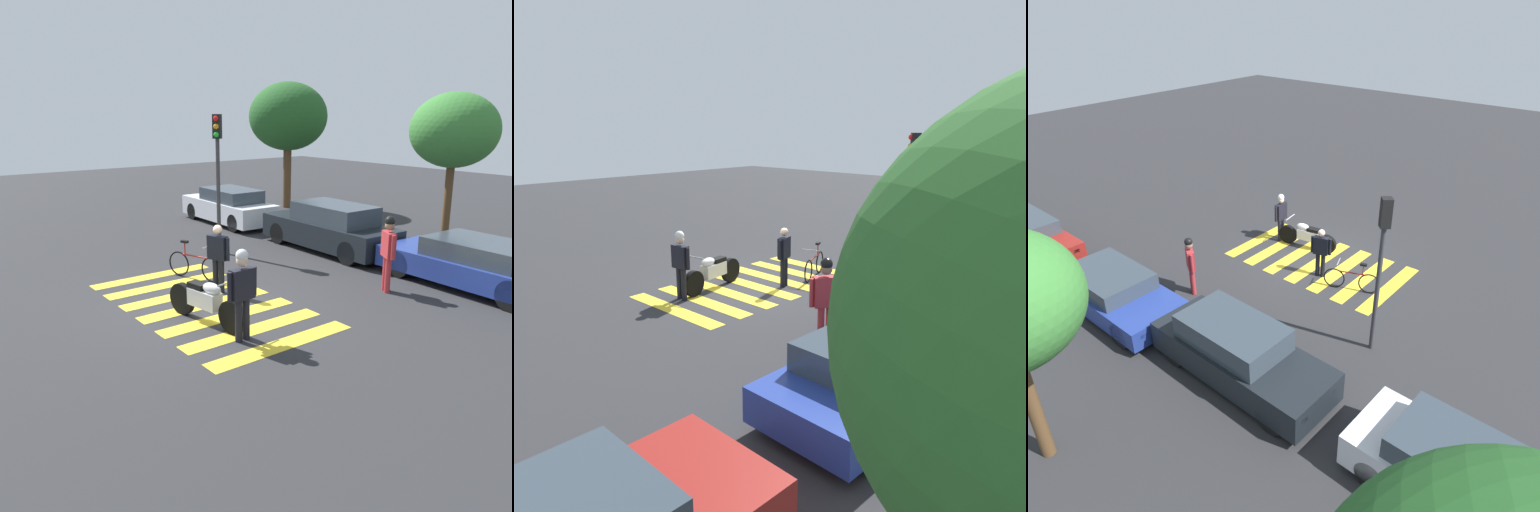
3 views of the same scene
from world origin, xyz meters
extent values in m
plane|color=#2B2B2D|center=(0.00, 0.00, 0.00)|extent=(60.00, 60.00, 0.00)
cylinder|color=black|center=(1.71, -0.45, 0.35)|extent=(0.71, 0.25, 0.69)
cylinder|color=black|center=(0.17, -0.70, 0.35)|extent=(0.71, 0.25, 0.69)
cube|color=silver|center=(0.89, -0.58, 0.53)|extent=(0.83, 0.41, 0.36)
ellipsoid|color=silver|center=(1.12, -0.54, 0.80)|extent=(0.51, 0.31, 0.24)
cube|color=black|center=(0.69, -0.61, 0.77)|extent=(0.47, 0.31, 0.12)
cylinder|color=#A5A5AD|center=(1.63, -0.46, 1.05)|extent=(0.14, 0.62, 0.04)
torus|color=black|center=(-1.29, 1.00, 0.34)|extent=(0.64, 0.28, 0.67)
torus|color=black|center=(-2.31, 0.61, 0.34)|extent=(0.64, 0.28, 0.67)
cylinder|color=maroon|center=(-1.80, 0.80, 0.62)|extent=(0.81, 0.34, 0.04)
cylinder|color=maroon|center=(-2.11, 0.69, 0.79)|extent=(0.04, 0.04, 0.34)
cube|color=black|center=(-2.11, 0.69, 0.97)|extent=(0.22, 0.16, 0.06)
cylinder|color=#99999E|center=(-1.39, 0.96, 0.94)|extent=(0.19, 0.44, 0.03)
cylinder|color=black|center=(2.08, -0.57, 0.42)|extent=(0.14, 0.14, 0.84)
cylinder|color=black|center=(2.07, -0.39, 0.42)|extent=(0.14, 0.14, 0.84)
cube|color=black|center=(2.08, -0.48, 1.14)|extent=(0.22, 0.50, 0.60)
sphere|color=beige|center=(2.08, -0.48, 1.59)|extent=(0.23, 0.23, 0.23)
cylinder|color=black|center=(2.09, -0.77, 1.14)|extent=(0.09, 0.09, 0.57)
cylinder|color=black|center=(2.06, -0.18, 1.14)|extent=(0.09, 0.09, 0.57)
sphere|color=white|center=(2.08, -0.48, 1.69)|extent=(0.24, 0.24, 0.24)
cylinder|color=black|center=(-0.64, 0.68, 0.41)|extent=(0.14, 0.14, 0.82)
cylinder|color=black|center=(-0.47, 0.74, 0.41)|extent=(0.14, 0.14, 0.82)
cube|color=black|center=(-0.56, 0.71, 1.11)|extent=(0.52, 0.34, 0.58)
sphere|color=beige|center=(-0.56, 0.71, 1.55)|extent=(0.22, 0.22, 0.22)
cylinder|color=black|center=(-0.83, 0.62, 1.11)|extent=(0.09, 0.09, 0.55)
cylinder|color=black|center=(-0.28, 0.81, 1.11)|extent=(0.09, 0.09, 0.55)
cylinder|color=#B22D33|center=(1.95, 3.94, 0.43)|extent=(0.14, 0.14, 0.87)
cylinder|color=#B22D33|center=(1.80, 4.03, 0.43)|extent=(0.14, 0.14, 0.87)
cube|color=#B22D33|center=(1.87, 3.98, 1.18)|extent=(0.54, 0.44, 0.62)
sphere|color=#8C664C|center=(1.87, 3.98, 1.64)|extent=(0.24, 0.24, 0.24)
cylinder|color=#B22D33|center=(2.13, 3.83, 1.18)|extent=(0.09, 0.09, 0.59)
cylinder|color=#B22D33|center=(1.62, 4.14, 1.18)|extent=(0.09, 0.09, 0.59)
sphere|color=black|center=(1.87, 3.98, 1.75)|extent=(0.25, 0.25, 0.25)
cube|color=yellow|center=(-2.70, 0.00, 0.00)|extent=(0.45, 3.29, 0.01)
cube|color=yellow|center=(-1.80, 0.00, 0.00)|extent=(0.45, 3.29, 0.01)
cube|color=yellow|center=(-0.90, 0.00, 0.00)|extent=(0.45, 3.29, 0.01)
cube|color=yellow|center=(0.00, 0.00, 0.00)|extent=(0.45, 3.29, 0.01)
cube|color=yellow|center=(0.90, 0.00, 0.00)|extent=(0.45, 3.29, 0.01)
cube|color=yellow|center=(1.80, 0.00, 0.00)|extent=(0.45, 3.29, 0.01)
cube|color=yellow|center=(2.70, 0.00, 0.00)|extent=(0.45, 3.29, 0.01)
cylinder|color=black|center=(-8.77, 4.89, 0.33)|extent=(0.66, 0.24, 0.66)
cylinder|color=black|center=(-8.73, 6.35, 0.33)|extent=(0.66, 0.24, 0.66)
cylinder|color=black|center=(-5.75, 4.82, 0.33)|extent=(0.66, 0.24, 0.66)
cylinder|color=black|center=(-5.72, 6.28, 0.33)|extent=(0.66, 0.24, 0.66)
cube|color=silver|center=(-7.24, 5.59, 0.55)|extent=(4.48, 1.78, 0.73)
cube|color=#333D47|center=(-7.02, 5.58, 1.15)|extent=(2.43, 1.54, 0.47)
cube|color=#F2EDCC|center=(-9.43, 5.10, 0.66)|extent=(0.08, 0.20, 0.12)
cube|color=#F2EDCC|center=(-9.41, 6.17, 0.66)|extent=(0.08, 0.20, 0.12)
cylinder|color=black|center=(-3.46, 5.02, 0.35)|extent=(0.70, 0.24, 0.70)
cylinder|color=black|center=(-3.42, 6.48, 0.35)|extent=(0.70, 0.24, 0.70)
cylinder|color=black|center=(-0.27, 4.94, 0.35)|extent=(0.70, 0.24, 0.70)
cylinder|color=black|center=(-0.24, 6.41, 0.35)|extent=(0.70, 0.24, 0.70)
cube|color=black|center=(-1.85, 5.71, 0.56)|extent=(4.72, 1.79, 0.74)
cube|color=#333D47|center=(-1.61, 5.71, 1.22)|extent=(2.56, 1.54, 0.57)
cube|color=#F2EDCC|center=(-4.16, 5.23, 0.67)|extent=(0.08, 0.20, 0.12)
cube|color=#F2EDCC|center=(-4.14, 6.30, 0.67)|extent=(0.08, 0.20, 0.12)
cylinder|color=black|center=(1.32, 5.18, 0.36)|extent=(0.72, 0.24, 0.72)
cylinder|color=black|center=(1.36, 6.85, 0.36)|extent=(0.72, 0.24, 0.72)
cylinder|color=black|center=(4.42, 5.10, 0.36)|extent=(0.72, 0.24, 0.72)
cube|color=navy|center=(2.89, 5.98, 0.48)|extent=(4.60, 2.00, 0.56)
cube|color=#333D47|center=(3.12, 5.97, 0.99)|extent=(2.50, 1.73, 0.46)
cube|color=#F2EDCC|center=(0.64, 5.42, 0.56)|extent=(0.08, 0.20, 0.12)
cube|color=#F2EDCC|center=(0.67, 6.64, 0.56)|extent=(0.08, 0.20, 0.12)
cylinder|color=#38383D|center=(-3.69, 2.80, 1.74)|extent=(0.12, 0.12, 3.48)
cube|color=black|center=(-3.69, 2.80, 3.83)|extent=(0.34, 0.34, 0.70)
sphere|color=red|center=(-3.60, 2.70, 4.06)|extent=(0.16, 0.16, 0.16)
sphere|color=orange|center=(-3.60, 2.70, 3.83)|extent=(0.16, 0.16, 0.16)
sphere|color=green|center=(-3.60, 2.70, 3.60)|extent=(0.16, 0.16, 0.16)
cylinder|color=brown|center=(-8.57, 9.73, 1.37)|extent=(0.37, 0.37, 2.75)
ellipsoid|color=#235623|center=(-8.57, 9.73, 4.05)|extent=(3.47, 3.47, 2.95)
cylinder|color=brown|center=(-0.34, 9.73, 1.30)|extent=(0.26, 0.26, 2.61)
ellipsoid|color=#387A33|center=(-0.34, 9.73, 3.67)|extent=(2.83, 2.83, 2.40)
camera|label=1|loc=(9.65, -5.92, 4.23)|focal=36.95mm
camera|label=2|loc=(9.74, 9.82, 4.42)|focal=36.08mm
camera|label=3|loc=(-8.08, 11.72, 8.11)|focal=33.41mm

